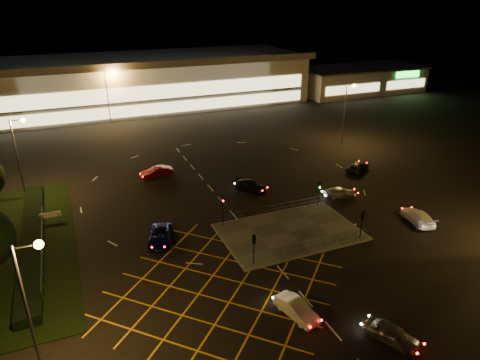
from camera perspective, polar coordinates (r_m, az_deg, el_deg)
name	(u,v)px	position (r m, az deg, el deg)	size (l,w,h in m)	color
ground	(264,227)	(46.54, 3.25, -6.32)	(180.00, 180.00, 0.00)	black
pedestrian_island	(290,232)	(45.82, 6.62, -6.89)	(14.00, 9.00, 0.12)	#4C4944
hedge	(32,240)	(48.10, -25.98, -7.17)	(2.00, 26.00, 1.00)	black
supermarket	(146,81)	(101.34, -12.48, 12.81)	(72.00, 26.50, 10.50)	beige
retail_unit_a	(336,81)	(112.35, 12.73, 12.70)	(18.80, 14.80, 6.35)	beige
retail_unit_b	(387,77)	(122.16, 19.07, 12.85)	(14.80, 14.80, 6.35)	beige
streetlight_sw	(31,293)	(29.49, -26.08, -13.38)	(1.78, 0.56, 10.03)	slate
streetlight_nw	(19,147)	(56.91, -27.33, 3.90)	(1.78, 0.56, 10.03)	slate
streetlight_ne	(347,106)	(72.33, 14.13, 9.55)	(1.78, 0.56, 10.03)	slate
streetlight_far_left	(109,90)	(86.20, -17.05, 11.39)	(1.78, 0.56, 10.03)	slate
streetlight_far_right	(290,74)	(100.24, 6.69, 13.81)	(1.78, 0.56, 10.03)	slate
signal_sw	(254,243)	(39.20, 1.86, -8.46)	(0.28, 0.30, 3.15)	black
signal_se	(362,219)	(44.92, 15.98, -5.01)	(0.28, 0.30, 3.15)	black
signal_nw	(223,207)	(45.64, -2.31, -3.57)	(0.28, 0.30, 3.15)	black
signal_ne	(319,188)	(50.63, 10.51, -1.12)	(0.28, 0.30, 3.15)	black
car_near_silver	(392,334)	(34.49, 19.60, -18.73)	(1.59, 3.95, 1.35)	#B5B8BD
car_queue_white	(296,309)	(34.99, 7.54, -16.64)	(1.40, 4.02, 1.32)	white
car_left_blue	(160,236)	(44.31, -10.56, -7.36)	(2.26, 4.90, 1.36)	#0E1157
car_far_dkgrey	(251,186)	(54.78, 1.46, -0.75)	(1.78, 4.37, 1.27)	black
car_right_silver	(340,192)	(54.29, 13.18, -1.59)	(1.58, 3.93, 1.34)	silver
car_circ_red	(157,172)	(59.76, -11.06, 1.03)	(1.55, 4.44, 1.46)	maroon
car_east_grey	(357,167)	(63.09, 15.39, 1.72)	(2.10, 4.54, 1.26)	black
car_approach_white	(418,217)	(51.05, 22.61, -4.53)	(1.94, 4.76, 1.38)	silver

